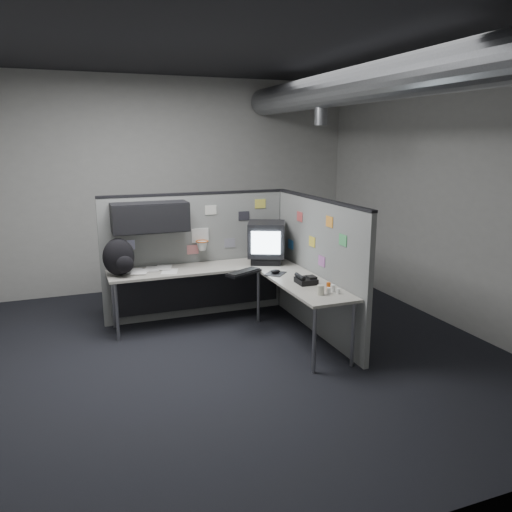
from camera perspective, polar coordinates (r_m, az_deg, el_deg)
name	(u,v)px	position (r m, az deg, el deg)	size (l,w,h in m)	color
room	(284,158)	(5.34, 3.22, 11.17)	(5.62, 5.62, 3.22)	black
partition_back	(185,243)	(6.39, -8.10, 1.45)	(2.44, 0.42, 1.63)	slate
partition_right	(317,266)	(5.95, 7.02, -1.15)	(0.07, 2.23, 1.63)	slate
desk	(228,280)	(6.08, -3.18, -2.76)	(2.31, 2.11, 0.73)	#A4A194
monitor	(266,242)	(6.41, 1.20, 1.65)	(0.61, 0.61, 0.52)	black
keyboard	(244,272)	(5.89, -1.41, -1.88)	(0.49, 0.36, 0.04)	black
mouse	(275,272)	(5.90, 2.24, -1.88)	(0.32, 0.32, 0.05)	black
phone	(306,280)	(5.53, 5.70, -2.75)	(0.21, 0.23, 0.10)	black
bottles	(331,289)	(5.26, 8.62, -3.72)	(0.14, 0.19, 0.09)	silver
cup	(321,290)	(5.15, 7.40, -3.87)	(0.07, 0.07, 0.10)	beige
papers	(152,270)	(6.18, -11.81, -1.57)	(0.66, 0.50, 0.01)	white
backpack	(119,258)	(5.99, -15.37, -0.19)	(0.37, 0.33, 0.44)	black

